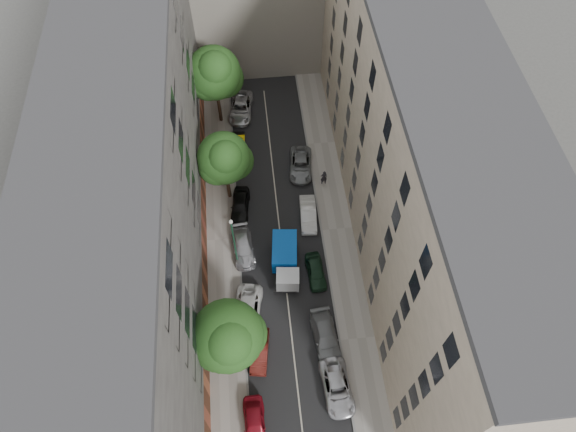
{
  "coord_description": "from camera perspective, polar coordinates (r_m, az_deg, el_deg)",
  "views": [
    {
      "loc": [
        -1.92,
        -25.46,
        42.13
      ],
      "look_at": [
        0.56,
        -1.87,
        6.0
      ],
      "focal_mm": 32.0,
      "sensor_mm": 36.0,
      "label": 1
    }
  ],
  "objects": [
    {
      "name": "car_right_4",
      "position": [
        53.37,
        1.41,
        5.71
      ],
      "size": [
        2.82,
        5.08,
        1.34
      ],
      "primitive_type": "imported",
      "rotation": [
        0.0,
        0.0,
        -0.13
      ],
      "color": "slate",
      "rests_on": "ground"
    },
    {
      "name": "road_surface",
      "position": [
        49.26,
        -0.88,
        -2.08
      ],
      "size": [
        8.0,
        44.0,
        0.02
      ],
      "primitive_type": "cube",
      "color": "black",
      "rests_on": "ground"
    },
    {
      "name": "car_left_2",
      "position": [
        45.07,
        -4.55,
        -10.49
      ],
      "size": [
        3.16,
        5.36,
        1.4
      ],
      "primitive_type": "imported",
      "rotation": [
        0.0,
        0.0,
        -0.17
      ],
      "color": "silver",
      "rests_on": "ground"
    },
    {
      "name": "car_right_3",
      "position": [
        49.72,
        2.26,
        0.21
      ],
      "size": [
        1.75,
        4.36,
        1.41
      ],
      "primitive_type": "imported",
      "rotation": [
        0.0,
        0.0,
        -0.06
      ],
      "color": "silver",
      "rests_on": "ground"
    },
    {
      "name": "tarp_truck",
      "position": [
        46.32,
        -0.29,
        -4.93
      ],
      "size": [
        2.68,
        5.6,
        2.49
      ],
      "rotation": [
        0.0,
        0.0,
        -0.11
      ],
      "color": "black",
      "rests_on": "ground"
    },
    {
      "name": "car_right_1",
      "position": [
        44.2,
        4.21,
        -13.26
      ],
      "size": [
        2.4,
        5.02,
        1.41
      ],
      "primitive_type": "imported",
      "rotation": [
        0.0,
        0.0,
        0.09
      ],
      "color": "slate",
      "rests_on": "ground"
    },
    {
      "name": "car_right_0",
      "position": [
        43.04,
        5.46,
        -18.44
      ],
      "size": [
        2.59,
        5.04,
        1.36
      ],
      "primitive_type": "imported",
      "rotation": [
        0.0,
        0.0,
        0.07
      ],
      "color": "#B9B9BE",
      "rests_on": "ground"
    },
    {
      "name": "car_left_3",
      "position": [
        47.96,
        -5.02,
        -3.46
      ],
      "size": [
        2.33,
        4.83,
        1.36
      ],
      "primitive_type": "imported",
      "rotation": [
        0.0,
        0.0,
        0.1
      ],
      "color": "#B1B1B6",
      "rests_on": "ground"
    },
    {
      "name": "building_right",
      "position": [
        42.98,
        13.79,
        6.22
      ],
      "size": [
        8.0,
        44.0,
        20.0
      ],
      "primitive_type": "cube",
      "color": "#C6B29A",
      "rests_on": "ground"
    },
    {
      "name": "pedestrian",
      "position": [
        51.92,
        4.0,
        4.29
      ],
      "size": [
        0.72,
        0.5,
        1.87
      ],
      "primitive_type": "imported",
      "rotation": [
        0.0,
        0.0,
        3.23
      ],
      "color": "black",
      "rests_on": "sidewalk_right"
    },
    {
      "name": "car_left_0",
      "position": [
        42.31,
        -3.73,
        -22.0
      ],
      "size": [
        1.75,
        4.19,
        1.42
      ],
      "primitive_type": "imported",
      "rotation": [
        0.0,
        0.0,
        0.02
      ],
      "color": "maroon",
      "rests_on": "ground"
    },
    {
      "name": "tree_near",
      "position": [
        38.71,
        -6.57,
        -13.29
      ],
      "size": [
        5.66,
        5.44,
        8.82
      ],
      "color": "#382619",
      "rests_on": "sidewalk_left"
    },
    {
      "name": "building_left",
      "position": [
        41.99,
        -16.21,
        3.74
      ],
      "size": [
        8.0,
        44.0,
        20.0
      ],
      "primitive_type": "cube",
      "color": "#454240",
      "rests_on": "ground"
    },
    {
      "name": "car_left_5",
      "position": [
        55.25,
        -5.54,
        7.7
      ],
      "size": [
        1.59,
        3.97,
        1.28
      ],
      "primitive_type": "imported",
      "rotation": [
        0.0,
        0.0,
        -0.06
      ],
      "color": "black",
      "rests_on": "ground"
    },
    {
      "name": "tree_far",
      "position": [
        54.21,
        -8.09,
        15.25
      ],
      "size": [
        5.71,
        5.49,
        9.7
      ],
      "color": "#382619",
      "rests_on": "sidewalk_left"
    },
    {
      "name": "tree_mid",
      "position": [
        47.34,
        -7.01,
        6.2
      ],
      "size": [
        5.19,
        4.91,
        8.56
      ],
      "color": "#382619",
      "rests_on": "sidewalk_left"
    },
    {
      "name": "sidewalk_left",
      "position": [
        49.29,
        -7.26,
        -2.59
      ],
      "size": [
        3.0,
        44.0,
        0.15
      ],
      "primitive_type": "cube",
      "color": "gray",
      "rests_on": "ground"
    },
    {
      "name": "car_left_1",
      "position": [
        43.81,
        -3.17,
        -14.75
      ],
      "size": [
        1.95,
        4.11,
        1.3
      ],
      "primitive_type": "imported",
      "rotation": [
        0.0,
        0.0,
        -0.15
      ],
      "color": "#49130E",
      "rests_on": "ground"
    },
    {
      "name": "car_left_6",
      "position": [
        59.03,
        -5.24,
        11.89
      ],
      "size": [
        3.17,
        5.56,
        1.46
      ],
      "primitive_type": "imported",
      "rotation": [
        0.0,
        0.0,
        -0.15
      ],
      "color": "silver",
      "rests_on": "ground"
    },
    {
      "name": "ground",
      "position": [
        49.26,
        -0.88,
        -2.08
      ],
      "size": [
        120.0,
        120.0,
        0.0
      ],
      "primitive_type": "plane",
      "color": "#4C4C49",
      "rests_on": "ground"
    },
    {
      "name": "sidewalk_right",
      "position": [
        49.72,
        5.44,
        -1.46
      ],
      "size": [
        3.0,
        44.0,
        0.15
      ],
      "primitive_type": "cube",
      "color": "gray",
      "rests_on": "ground"
    },
    {
      "name": "car_left_4",
      "position": [
        50.5,
        -5.33,
        1.26
      ],
      "size": [
        2.25,
        4.41,
        1.44
      ],
      "primitive_type": "imported",
      "rotation": [
        0.0,
        0.0,
        -0.13
      ],
      "color": "black",
      "rests_on": "ground"
    },
    {
      "name": "car_right_2",
      "position": [
        46.67,
        3.1,
        -6.16
      ],
      "size": [
        1.77,
        3.94,
        1.31
      ],
      "primitive_type": "imported",
      "rotation": [
        0.0,
        0.0,
        0.06
      ],
      "color": "black",
      "rests_on": "ground"
    },
    {
      "name": "lamp_post",
      "position": [
        44.04,
        -6.07,
        -2.5
      ],
      "size": [
        0.36,
        0.36,
        7.17
      ],
      "color": "#195A3A",
      "rests_on": "sidewalk_left"
    }
  ]
}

